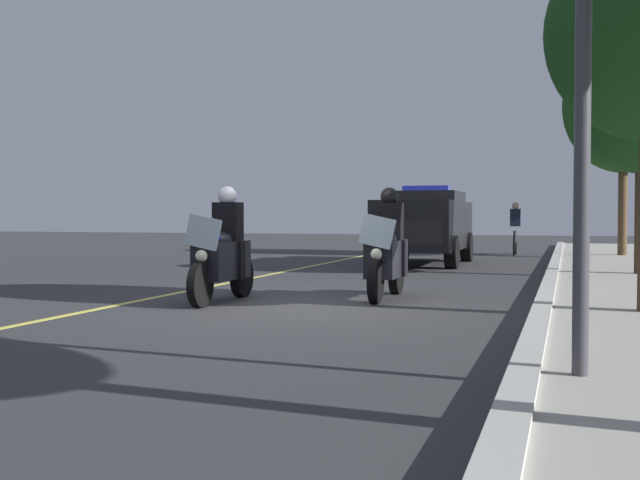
# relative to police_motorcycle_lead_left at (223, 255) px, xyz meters

# --- Properties ---
(ground_plane) EXTENTS (80.00, 80.00, 0.00)m
(ground_plane) POSITION_rel_police_motorcycle_lead_left_xyz_m (0.09, 1.19, -0.70)
(ground_plane) COLOR #333335
(curb_strip) EXTENTS (48.00, 0.24, 0.15)m
(curb_strip) POSITION_rel_police_motorcycle_lead_left_xyz_m (0.09, 4.58, -0.62)
(curb_strip) COLOR #B7B5AD
(curb_strip) RESTS_ON ground
(lane_stripe_center) EXTENTS (48.00, 0.12, 0.01)m
(lane_stripe_center) POSITION_rel_police_motorcycle_lead_left_xyz_m (0.09, -1.27, -0.70)
(lane_stripe_center) COLOR #E0D14C
(lane_stripe_center) RESTS_ON ground
(police_motorcycle_lead_left) EXTENTS (2.14, 0.56, 1.72)m
(police_motorcycle_lead_left) POSITION_rel_police_motorcycle_lead_left_xyz_m (0.00, 0.00, 0.00)
(police_motorcycle_lead_left) COLOR black
(police_motorcycle_lead_left) RESTS_ON ground
(police_motorcycle_lead_right) EXTENTS (2.14, 0.56, 1.72)m
(police_motorcycle_lead_right) POSITION_rel_police_motorcycle_lead_left_xyz_m (-1.20, 2.21, 0.00)
(police_motorcycle_lead_right) COLOR black
(police_motorcycle_lead_right) RESTS_ON ground
(police_suv) EXTENTS (4.92, 2.11, 2.05)m
(police_suv) POSITION_rel_police_motorcycle_lead_left_xyz_m (-9.79, 1.31, 0.37)
(police_suv) COLOR black
(police_suv) RESTS_ON ground
(cyclist_background) EXTENTS (1.76, 0.32, 1.69)m
(cyclist_background) POSITION_rel_police_motorcycle_lead_left_xyz_m (-15.24, 3.26, 0.14)
(cyclist_background) COLOR black
(cyclist_background) RESTS_ON ground
(tree_behind_suv) EXTENTS (3.49, 3.49, 6.42)m
(tree_behind_suv) POSITION_rel_police_motorcycle_lead_left_xyz_m (-14.23, 6.40, 3.81)
(tree_behind_suv) COLOR #4C3823
(tree_behind_suv) RESTS_ON sidewalk_strip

